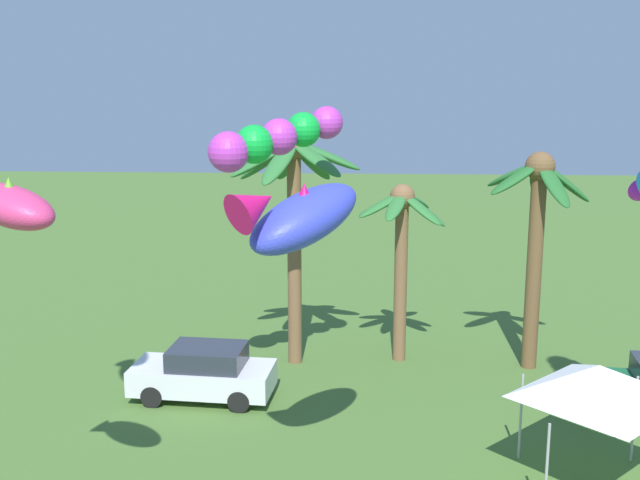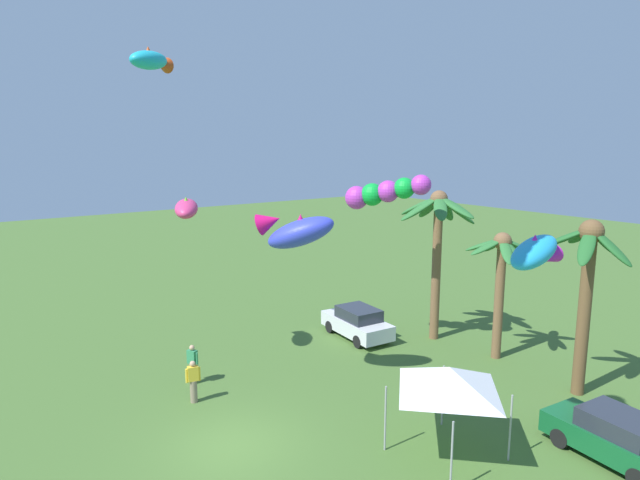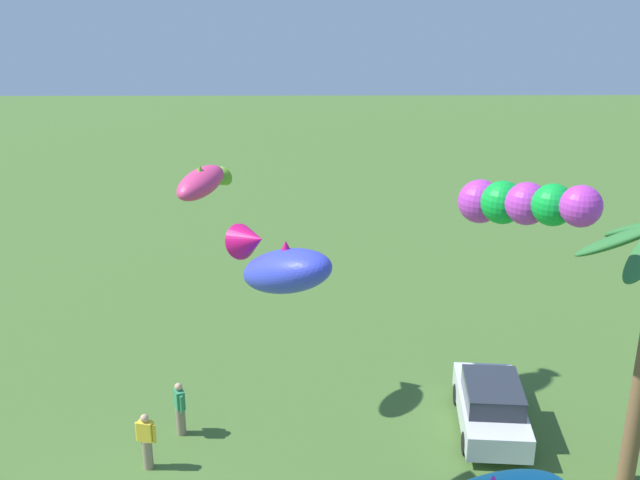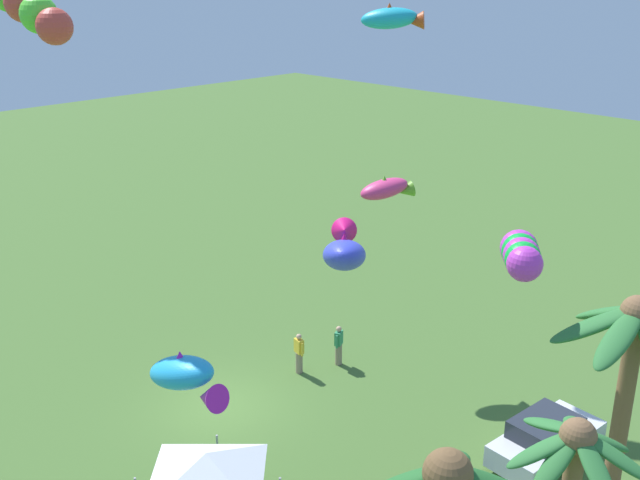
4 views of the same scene
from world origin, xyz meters
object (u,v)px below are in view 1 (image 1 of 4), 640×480
kite_tube_2 (273,139)px  kite_fish_0 (298,216)px  kite_fish_5 (6,206)px  palm_tree_2 (536,215)px  palm_tree_1 (293,188)px  palm_tree_0 (401,231)px  festival_tent (598,382)px  parked_car_0 (204,373)px

kite_tube_2 → kite_fish_0: bearing=-78.6°
kite_tube_2 → kite_fish_5: kite_tube_2 is taller
kite_tube_2 → palm_tree_2: bearing=23.2°
palm_tree_1 → palm_tree_0: bearing=6.8°
palm_tree_0 → kite_tube_2: size_ratio=1.69×
palm_tree_0 → palm_tree_2: size_ratio=0.84×
palm_tree_2 → festival_tent: 7.61m
palm_tree_1 → palm_tree_2: bearing=-0.2°
parked_car_0 → festival_tent: bearing=-24.9°
parked_car_0 → kite_fish_5: size_ratio=1.81×
kite_fish_0 → kite_fish_5: bearing=-154.1°
palm_tree_2 → kite_tube_2: (-7.49, -3.21, 2.49)m
palm_tree_1 → kite_fish_0: bearing=-84.5°
parked_car_0 → kite_fish_5: 9.98m
kite_fish_0 → kite_tube_2: (-1.06, 5.27, 1.04)m
palm_tree_2 → festival_tent: (-0.14, -7.25, -2.30)m
palm_tree_0 → festival_tent: bearing=-63.5°
festival_tent → kite_fish_5: bearing=-162.4°
palm_tree_0 → kite_tube_2: kite_tube_2 is taller
parked_car_0 → festival_tent: (9.39, -4.36, 1.72)m
parked_car_0 → festival_tent: festival_tent is taller
palm_tree_0 → kite_fish_0: kite_fish_0 is taller
festival_tent → kite_fish_0: kite_fish_0 is taller
palm_tree_1 → kite_tube_2: size_ratio=2.16×
kite_fish_0 → palm_tree_2: bearing=52.8°
kite_tube_2 → kite_fish_5: 8.34m
festival_tent → kite_fish_0: 7.42m
palm_tree_0 → palm_tree_1: size_ratio=0.78×
festival_tent → parked_car_0: bearing=155.1°
kite_tube_2 → kite_fish_5: (-3.57, -7.52, -0.52)m
festival_tent → palm_tree_0: bearing=116.5°
palm_tree_2 → kite_fish_0: size_ratio=2.27×
festival_tent → kite_tube_2: kite_tube_2 is taller
kite_fish_5 → palm_tree_1: bearing=70.5°
kite_fish_0 → kite_tube_2: kite_tube_2 is taller
palm_tree_2 → parked_car_0: (-9.53, -2.89, -4.01)m
festival_tent → kite_tube_2: 9.66m
palm_tree_2 → kite_fish_5: kite_fish_5 is taller
palm_tree_0 → kite_tube_2: 5.93m
festival_tent → kite_fish_0: (-6.29, -1.22, 3.75)m
kite_fish_0 → kite_tube_2: 5.47m
kite_tube_2 → palm_tree_1: bearing=85.8°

